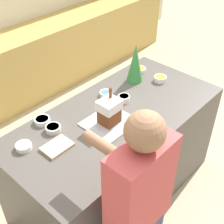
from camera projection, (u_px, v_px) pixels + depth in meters
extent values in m
plane|color=#C6B28E|center=(116.00, 190.00, 3.04)|extent=(12.00, 12.00, 0.00)
cube|color=#514C47|center=(116.00, 156.00, 2.75)|extent=(1.85, 0.90, 0.93)
cube|color=#B2B2BC|center=(109.00, 122.00, 2.39)|extent=(0.36, 0.33, 0.01)
cube|color=brown|center=(109.00, 116.00, 2.35)|extent=(0.14, 0.12, 0.12)
cube|color=white|center=(109.00, 105.00, 2.29)|extent=(0.16, 0.14, 0.08)
cylinder|color=brown|center=(111.00, 93.00, 2.28)|extent=(0.02, 0.02, 0.09)
cone|color=#33843D|center=(135.00, 63.00, 2.77)|extent=(0.15, 0.15, 0.36)
cylinder|color=white|center=(42.00, 121.00, 2.38)|extent=(0.12, 0.12, 0.04)
cylinder|color=pink|center=(42.00, 119.00, 2.37)|extent=(0.10, 0.10, 0.01)
cylinder|color=white|center=(160.00, 79.00, 2.86)|extent=(0.11, 0.11, 0.05)
cylinder|color=orange|center=(160.00, 77.00, 2.85)|extent=(0.09, 0.09, 0.01)
cylinder|color=white|center=(24.00, 146.00, 2.16)|extent=(0.11, 0.11, 0.04)
cylinder|color=white|center=(23.00, 145.00, 2.15)|extent=(0.09, 0.09, 0.01)
cylinder|color=white|center=(106.00, 94.00, 2.68)|extent=(0.11, 0.11, 0.04)
cylinder|color=#4770DB|center=(106.00, 92.00, 2.67)|extent=(0.09, 0.09, 0.01)
cylinder|color=silver|center=(53.00, 128.00, 2.31)|extent=(0.11, 0.11, 0.04)
cylinder|color=#4770DB|center=(53.00, 127.00, 2.30)|extent=(0.09, 0.09, 0.01)
cylinder|color=white|center=(140.00, 70.00, 3.00)|extent=(0.12, 0.12, 0.04)
cylinder|color=orange|center=(140.00, 68.00, 3.00)|extent=(0.10, 0.10, 0.01)
cylinder|color=white|center=(124.00, 98.00, 2.60)|extent=(0.10, 0.10, 0.05)
cylinder|color=red|center=(124.00, 96.00, 2.59)|extent=(0.08, 0.08, 0.01)
cube|color=#CCB78C|center=(57.00, 147.00, 2.17)|extent=(0.21, 0.15, 0.02)
cube|color=#CC4C4C|center=(140.00, 187.00, 1.71)|extent=(0.42, 0.19, 0.61)
sphere|color=#996B4C|center=(145.00, 131.00, 1.46)|extent=(0.21, 0.21, 0.21)
cylinder|color=#996B4C|center=(112.00, 152.00, 1.74)|extent=(0.07, 0.42, 0.07)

